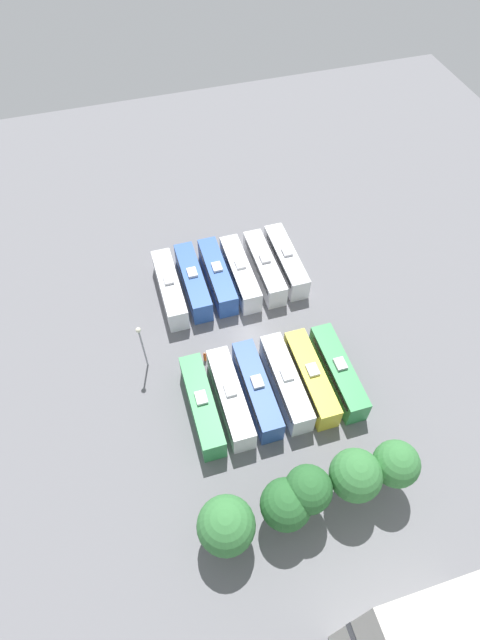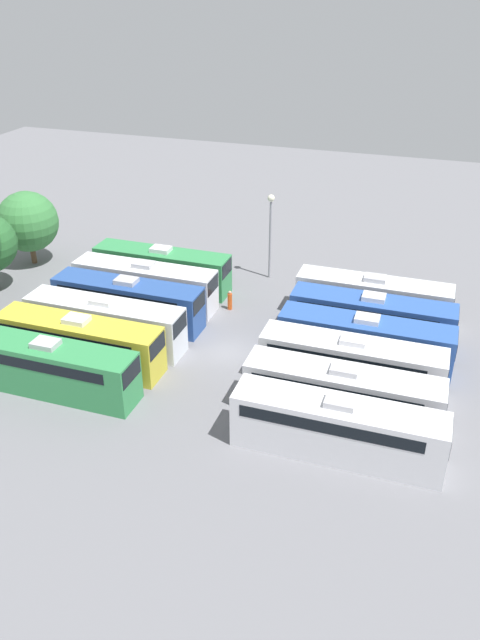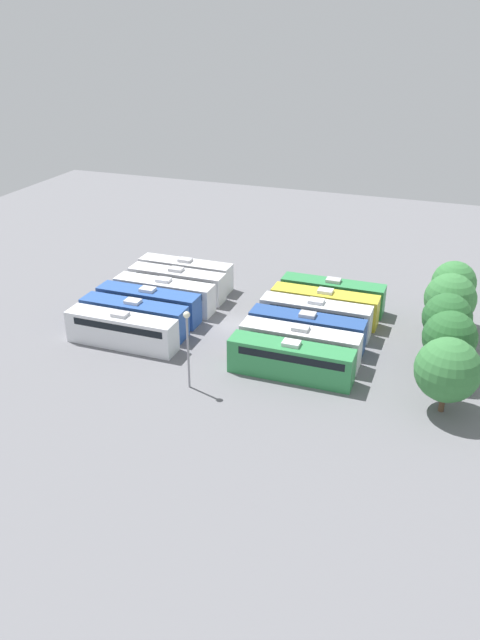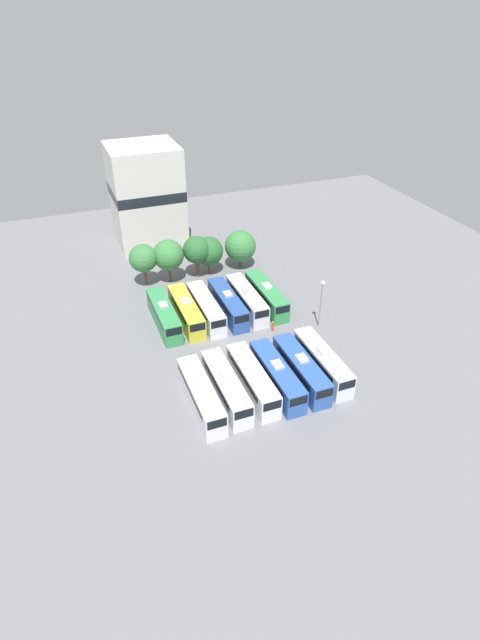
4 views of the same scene
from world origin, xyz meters
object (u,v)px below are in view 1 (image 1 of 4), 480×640
Objects in this scene: bus_6 at (338,372)px; bus_8 at (286,382)px; tree_1 at (356,475)px; tree_2 at (308,489)px; bus_0 at (286,261)px; bus_9 at (257,389)px; bus_1 at (264,267)px; bus_7 at (311,378)px; worker_person at (205,357)px; bus_3 at (217,276)px; bus_4 at (193,281)px; bus_11 at (202,405)px; bus_10 at (230,397)px; tree_3 at (286,504)px; light_pole at (141,341)px; bus_2 at (240,273)px; tree_0 at (396,464)px; tree_4 at (226,525)px; bus_5 at (170,288)px.

bus_6 is 6.26m from bus_8.
tree_1 reaches higher than tree_2.
bus_0 and bus_9 have the same top height.
bus_7 is (0.25, 17.83, 0.00)m from bus_1.
bus_0 is 7.18× the size of worker_person.
bus_3 is 1.00× the size of bus_4.
bus_3 is 19.16m from bus_11.
bus_6 is (0.17, 18.31, 0.00)m from bus_0.
tree_3 is (-1.59, 13.34, 2.31)m from bus_10.
bus_10 is 1.55× the size of light_pole.
bus_11 is (16.23, 18.00, 0.00)m from bus_0.
bus_2 and bus_7 have the same top height.
tree_4 is at bearing 1.86° from tree_0.
bus_1 is 1.00× the size of bus_11.
bus_8 is 1.59× the size of tree_0.
bus_6 is at bearing 131.83° from bus_5.
bus_4 is at bearing -129.13° from light_pole.
worker_person is at bearing -56.03° from bus_9.
worker_person is at bearing -32.50° from bus_7.
bus_1 is 17.83m from bus_7.
bus_6 is 1.60× the size of tree_2.
bus_4 is 32.17m from tree_1.
tree_2 reaches higher than bus_9.
bus_5 is at bearing -91.81° from tree_4.
bus_9 is at bearing -2.70° from bus_6.
bus_3 is at bearing -93.12° from tree_3.
tree_2 is (5.89, 30.50, 3.13)m from bus_1.
tree_4 is (-3.90, 21.54, -1.12)m from light_pole.
bus_5 is 1.00× the size of bus_10.
bus_0 is 1.60× the size of tree_2.
bus_3 is at bearing -88.90° from tree_2.
bus_7 is 1.76× the size of tree_3.
bus_5 is 1.00× the size of bus_9.
tree_3 reaches higher than bus_2.
bus_2 is 1.59× the size of tree_0.
tree_4 is (13.99, 31.18, 2.17)m from bus_1.
tree_0 is (-6.25, 13.07, 3.18)m from bus_8.
bus_3 reaches higher than worker_person.
bus_7 is at bearing 177.27° from bus_9.
bus_1 and bus_11 have the same top height.
bus_10 is (6.57, 0.10, 0.00)m from bus_8.
bus_0 is 23.57m from light_pole.
bus_4 is 20.49m from bus_7.
bus_3 is 18.18m from bus_8.
bus_7 is at bearing 89.20° from bus_1.
bus_5 is at bearing 3.36° from bus_3.
tree_2 is at bearing -167.97° from tree_3.
bus_6 is at bearing 153.45° from worker_person.
tree_3 is at bearing 114.45° from light_pole.
bus_1 is 20.59m from light_pole.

